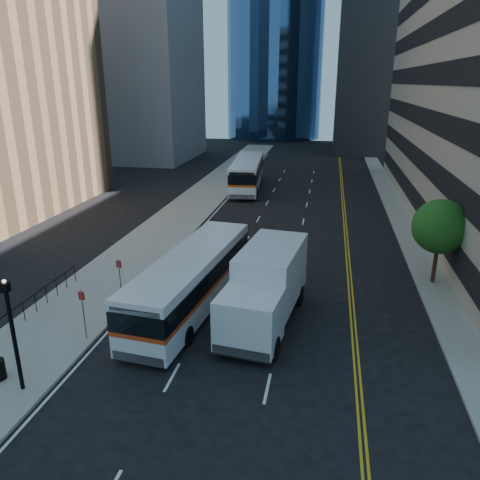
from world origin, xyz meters
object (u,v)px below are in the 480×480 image
(lamp_post, at_px, (13,331))
(box_truck, at_px, (266,287))
(bus_rear, at_px, (247,173))
(street_tree, at_px, (440,227))
(bus_front, at_px, (192,279))

(lamp_post, relative_size, box_truck, 0.56)
(lamp_post, bearing_deg, bus_rear, 86.40)
(street_tree, relative_size, bus_front, 0.41)
(street_tree, height_order, box_truck, street_tree)
(street_tree, xyz_separation_m, box_truck, (-9.32, -6.66, -1.65))
(bus_front, height_order, bus_rear, bus_rear)
(street_tree, distance_m, box_truck, 11.57)
(box_truck, bearing_deg, bus_rear, 108.80)
(lamp_post, bearing_deg, street_tree, 37.87)
(bus_rear, xyz_separation_m, box_truck, (6.28, -30.76, 0.14))
(lamp_post, height_order, bus_rear, lamp_post)
(bus_front, xyz_separation_m, box_truck, (4.06, -0.85, 0.28))
(box_truck, bearing_deg, lamp_post, -132.50)
(street_tree, relative_size, lamp_post, 1.12)
(street_tree, bearing_deg, lamp_post, -142.13)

